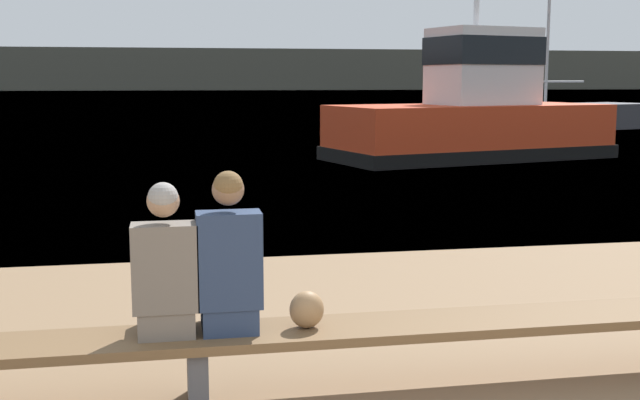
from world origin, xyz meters
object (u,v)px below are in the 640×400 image
(person_left, at_px, (165,271))
(shopping_bag, at_px, (307,310))
(person_right, at_px, (229,264))
(bench_main, at_px, (197,345))
(moored_sailboat, at_px, (553,117))
(tugboat_red, at_px, (473,118))

(person_left, height_order, shopping_bag, person_left)
(person_left, distance_m, shopping_bag, 0.91)
(person_right, bearing_deg, bench_main, -178.46)
(shopping_bag, xyz_separation_m, moored_sailboat, (14.24, 24.99, -0.04))
(tugboat_red, bearing_deg, bench_main, 138.31)
(person_left, relative_size, moored_sailboat, 0.10)
(person_left, bearing_deg, shopping_bag, -0.59)
(bench_main, distance_m, tugboat_red, 16.36)
(person_left, distance_m, person_right, 0.39)
(person_left, xyz_separation_m, shopping_bag, (0.86, -0.01, -0.28))
(shopping_bag, xyz_separation_m, tugboat_red, (6.77, 14.55, 0.46))
(tugboat_red, relative_size, moored_sailboat, 0.82)
(shopping_bag, relative_size, tugboat_red, 0.03)
(bench_main, relative_size, person_right, 8.66)
(bench_main, bearing_deg, shopping_bag, -0.14)
(moored_sailboat, bearing_deg, person_right, 131.05)
(person_right, distance_m, tugboat_red, 16.25)
(bench_main, distance_m, person_right, 0.54)
(person_right, height_order, moored_sailboat, moored_sailboat)
(bench_main, bearing_deg, moored_sailboat, 59.15)
(shopping_bag, bearing_deg, person_right, 179.13)
(bench_main, distance_m, moored_sailboat, 29.10)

